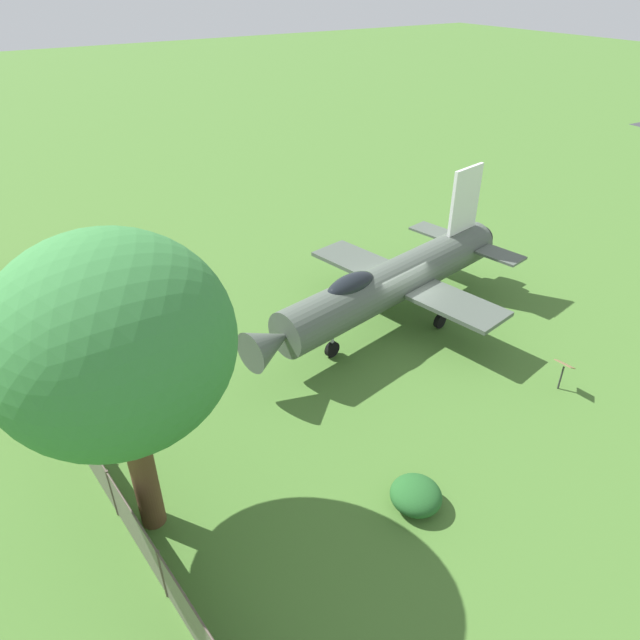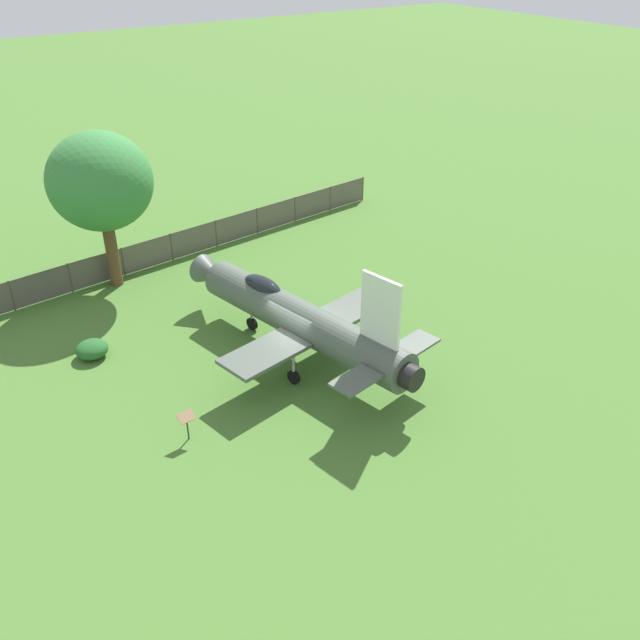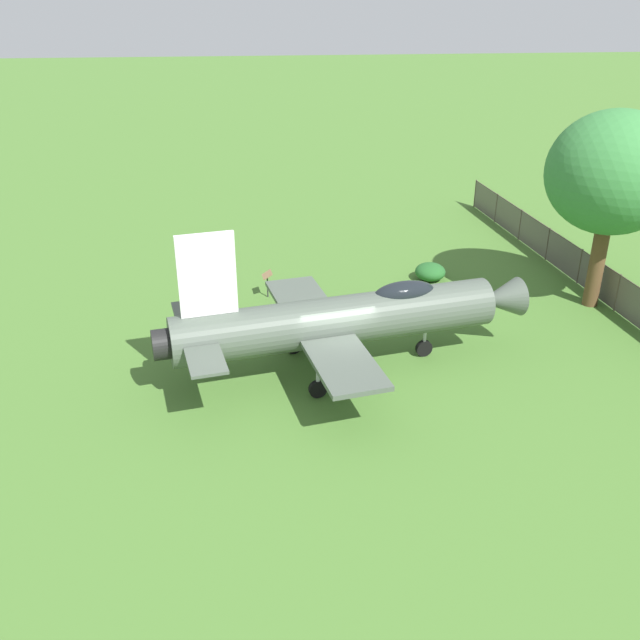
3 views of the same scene
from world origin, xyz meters
TOP-DOWN VIEW (x-y plane):
  - ground_plane at (0.00, 0.00)m, footprint 200.00×200.00m
  - display_jet at (-0.07, 0.36)m, footprint 8.72×12.97m
  - shade_tree at (-4.28, 11.07)m, footprint 4.99×5.13m
  - perimeter_fence at (-2.18, 11.97)m, footprint 31.51×3.64m
  - shrub_near_fence at (-7.47, 5.09)m, footprint 1.38×1.35m
  - info_plaque at (-6.28, -2.17)m, footprint 0.64×0.46m

SIDE VIEW (x-z plane):
  - ground_plane at x=0.00m, z-range 0.00..0.00m
  - shrub_near_fence at x=-7.47m, z-range 0.00..0.75m
  - perimeter_fence at x=-2.18m, z-range 0.05..1.64m
  - info_plaque at x=-6.28m, z-range 0.28..1.43m
  - display_jet at x=-0.07m, z-range -0.78..4.61m
  - shade_tree at x=-4.28m, z-range 1.54..9.42m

